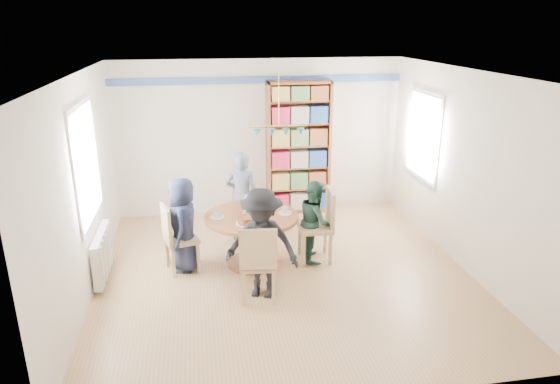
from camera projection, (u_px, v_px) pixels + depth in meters
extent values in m
plane|color=tan|center=(285.00, 273.00, 6.86)|extent=(5.00, 5.00, 0.00)
plane|color=white|center=(286.00, 73.00, 5.99)|extent=(5.00, 5.00, 0.00)
plane|color=white|center=(260.00, 138.00, 8.76)|extent=(5.00, 0.00, 5.00)
plane|color=white|center=(339.00, 270.00, 4.09)|extent=(5.00, 0.00, 5.00)
plane|color=white|center=(82.00, 190.00, 6.03)|extent=(0.00, 5.00, 5.00)
plane|color=white|center=(465.00, 171.00, 6.82)|extent=(0.00, 5.00, 5.00)
cube|color=#365695|center=(259.00, 80.00, 8.41)|extent=(5.00, 0.02, 0.12)
cube|color=white|center=(86.00, 164.00, 6.23)|extent=(0.03, 1.32, 1.52)
cube|color=white|center=(87.00, 164.00, 6.23)|extent=(0.01, 1.20, 1.40)
cube|color=white|center=(424.00, 136.00, 7.96)|extent=(0.03, 1.12, 1.42)
cube|color=white|center=(423.00, 136.00, 7.96)|extent=(0.01, 1.00, 1.30)
cylinder|color=gold|center=(279.00, 98.00, 6.57)|extent=(0.01, 0.01, 0.75)
cylinder|color=gold|center=(279.00, 126.00, 6.70)|extent=(0.80, 0.02, 0.02)
cone|color=#4790C7|center=(257.00, 133.00, 6.67)|extent=(0.11, 0.11, 0.10)
cone|color=#4790C7|center=(271.00, 132.00, 6.71)|extent=(0.11, 0.11, 0.10)
cone|color=#4790C7|center=(286.00, 132.00, 6.74)|extent=(0.11, 0.11, 0.10)
cone|color=#4790C7|center=(301.00, 131.00, 6.77)|extent=(0.11, 0.11, 0.10)
cube|color=silver|center=(103.00, 254.00, 6.65)|extent=(0.10, 1.00, 0.60)
cube|color=silver|center=(102.00, 267.00, 6.28)|extent=(0.02, 0.06, 0.56)
cube|color=silver|center=(105.00, 260.00, 6.47)|extent=(0.02, 0.06, 0.56)
cube|color=silver|center=(107.00, 253.00, 6.66)|extent=(0.02, 0.06, 0.56)
cube|color=silver|center=(110.00, 247.00, 6.84)|extent=(0.02, 0.06, 0.56)
cube|color=silver|center=(112.00, 241.00, 7.03)|extent=(0.02, 0.06, 0.56)
cylinder|color=brown|center=(252.00, 217.00, 6.89)|extent=(1.30, 1.30, 0.05)
cylinder|color=brown|center=(252.00, 242.00, 7.01)|extent=(0.16, 0.16, 0.70)
cylinder|color=brown|center=(252.00, 263.00, 7.12)|extent=(0.70, 0.70, 0.04)
cube|color=tan|center=(181.00, 239.00, 6.83)|extent=(0.52, 0.52, 0.05)
cube|color=tan|center=(166.00, 225.00, 6.67)|extent=(0.15, 0.42, 0.51)
cube|color=tan|center=(198.00, 258.00, 6.83)|extent=(0.05, 0.05, 0.44)
cube|color=tan|center=(191.00, 248.00, 7.13)|extent=(0.05, 0.05, 0.44)
cube|color=tan|center=(173.00, 263.00, 6.69)|extent=(0.05, 0.05, 0.44)
cube|color=tan|center=(167.00, 252.00, 6.99)|extent=(0.05, 0.05, 0.44)
cube|color=tan|center=(315.00, 227.00, 7.11)|extent=(0.50, 0.50, 0.06)
cube|color=tan|center=(330.00, 209.00, 7.04)|extent=(0.07, 0.47, 0.56)
cube|color=tan|center=(300.00, 239.00, 7.35)|extent=(0.05, 0.05, 0.48)
cube|color=tan|center=(304.00, 251.00, 6.99)|extent=(0.05, 0.05, 0.48)
cube|color=tan|center=(325.00, 238.00, 7.39)|extent=(0.05, 0.05, 0.48)
cube|color=tan|center=(330.00, 249.00, 7.03)|extent=(0.05, 0.05, 0.48)
cube|color=tan|center=(247.00, 212.00, 7.92)|extent=(0.45, 0.45, 0.05)
cube|color=tan|center=(244.00, 194.00, 8.00)|extent=(0.39, 0.10, 0.47)
cube|color=tan|center=(241.00, 229.00, 7.80)|extent=(0.04, 0.04, 0.40)
cube|color=tan|center=(260.00, 227.00, 7.90)|extent=(0.04, 0.04, 0.40)
cube|color=tan|center=(236.00, 222.00, 8.09)|extent=(0.04, 0.04, 0.40)
cube|color=tan|center=(254.00, 220.00, 8.18)|extent=(0.04, 0.04, 0.40)
cube|color=tan|center=(258.00, 263.00, 6.11)|extent=(0.49, 0.49, 0.05)
cube|color=tan|center=(258.00, 250.00, 5.83)|extent=(0.45, 0.09, 0.53)
cube|color=tan|center=(272.00, 274.00, 6.38)|extent=(0.05, 0.05, 0.46)
cube|color=tan|center=(244.00, 275.00, 6.35)|extent=(0.05, 0.05, 0.46)
cube|color=tan|center=(274.00, 288.00, 6.03)|extent=(0.05, 0.05, 0.46)
cube|color=tan|center=(244.00, 289.00, 6.01)|extent=(0.05, 0.05, 0.46)
imported|color=#171D34|center=(183.00, 224.00, 6.80)|extent=(0.45, 0.67, 1.33)
imported|color=#1B362A|center=(315.00, 221.00, 7.12)|extent=(0.51, 0.62, 1.18)
imported|color=gray|center=(242.00, 197.00, 7.71)|extent=(0.60, 0.49, 1.43)
imported|color=black|center=(262.00, 244.00, 6.09)|extent=(1.04, 0.82, 1.42)
cube|color=brown|center=(268.00, 150.00, 8.68)|extent=(0.04, 0.33, 2.34)
cube|color=brown|center=(328.00, 147.00, 8.85)|extent=(0.04, 0.33, 2.34)
cube|color=brown|center=(299.00, 82.00, 8.40)|extent=(1.11, 0.33, 0.04)
cube|color=brown|center=(298.00, 209.00, 9.14)|extent=(1.11, 0.33, 0.07)
cube|color=brown|center=(297.00, 146.00, 8.91)|extent=(1.11, 0.02, 2.34)
cube|color=brown|center=(298.00, 187.00, 9.00)|extent=(1.05, 0.31, 0.03)
cube|color=brown|center=(298.00, 167.00, 8.88)|extent=(1.05, 0.31, 0.03)
cube|color=brown|center=(298.00, 145.00, 8.75)|extent=(1.05, 0.31, 0.03)
cube|color=brown|center=(299.00, 123.00, 8.62)|extent=(1.05, 0.31, 0.03)
cube|color=brown|center=(299.00, 101.00, 8.50)|extent=(1.05, 0.31, 0.03)
cube|color=#B21B3F|center=(280.00, 201.00, 9.01)|extent=(0.31, 0.24, 0.29)
cube|color=beige|center=(298.00, 200.00, 9.06)|extent=(0.31, 0.24, 0.29)
cube|color=navy|center=(316.00, 199.00, 9.11)|extent=(0.31, 0.24, 0.29)
cube|color=tan|center=(280.00, 180.00, 8.88)|extent=(0.31, 0.24, 0.29)
cube|color=#547D45|center=(298.00, 179.00, 8.93)|extent=(0.31, 0.24, 0.29)
cube|color=brown|center=(316.00, 178.00, 8.98)|extent=(0.31, 0.24, 0.29)
cube|color=#B21B3F|center=(280.00, 159.00, 8.75)|extent=(0.31, 0.24, 0.29)
cube|color=beige|center=(298.00, 158.00, 8.80)|extent=(0.31, 0.24, 0.29)
cube|color=navy|center=(317.00, 157.00, 8.86)|extent=(0.31, 0.24, 0.29)
cube|color=tan|center=(280.00, 137.00, 8.63)|extent=(0.31, 0.24, 0.29)
cube|color=#547D45|center=(299.00, 137.00, 8.68)|extent=(0.31, 0.24, 0.29)
cube|color=brown|center=(317.00, 136.00, 8.73)|extent=(0.31, 0.24, 0.29)
cube|color=#B21B3F|center=(280.00, 115.00, 8.50)|extent=(0.31, 0.24, 0.29)
cube|color=beige|center=(299.00, 114.00, 8.55)|extent=(0.31, 0.24, 0.29)
cube|color=navy|center=(318.00, 114.00, 8.60)|extent=(0.31, 0.24, 0.29)
cube|color=tan|center=(280.00, 93.00, 8.38)|extent=(0.31, 0.24, 0.24)
cube|color=#547D45|center=(299.00, 93.00, 8.43)|extent=(0.31, 0.24, 0.24)
cube|color=brown|center=(318.00, 92.00, 8.49)|extent=(0.31, 0.24, 0.24)
cylinder|color=white|center=(247.00, 205.00, 6.91)|extent=(0.12, 0.12, 0.23)
sphere|color=white|center=(247.00, 198.00, 6.87)|extent=(0.09, 0.09, 0.09)
cylinder|color=silver|center=(259.00, 203.00, 6.97)|extent=(0.07, 0.07, 0.27)
cylinder|color=#4790C7|center=(259.00, 193.00, 6.92)|extent=(0.03, 0.03, 0.03)
cylinder|color=white|center=(253.00, 208.00, 7.15)|extent=(0.29, 0.29, 0.01)
cylinder|color=brown|center=(253.00, 204.00, 7.13)|extent=(0.23, 0.23, 0.09)
cylinder|color=white|center=(247.00, 223.00, 6.59)|extent=(0.29, 0.29, 0.01)
cylinder|color=brown|center=(247.00, 220.00, 6.58)|extent=(0.23, 0.23, 0.09)
cylinder|color=white|center=(217.00, 217.00, 6.81)|extent=(0.20, 0.20, 0.01)
imported|color=white|center=(217.00, 214.00, 6.79)|extent=(0.12, 0.12, 0.09)
cylinder|color=white|center=(285.00, 213.00, 6.96)|extent=(0.20, 0.20, 0.01)
imported|color=white|center=(285.00, 210.00, 6.94)|extent=(0.10, 0.10, 0.09)
cylinder|color=white|center=(248.00, 203.00, 7.32)|extent=(0.20, 0.20, 0.01)
imported|color=white|center=(248.00, 201.00, 7.31)|extent=(0.12, 0.12, 0.09)
cylinder|color=white|center=(256.00, 228.00, 6.44)|extent=(0.20, 0.20, 0.01)
imported|color=white|center=(256.00, 225.00, 6.43)|extent=(0.10, 0.10, 0.09)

